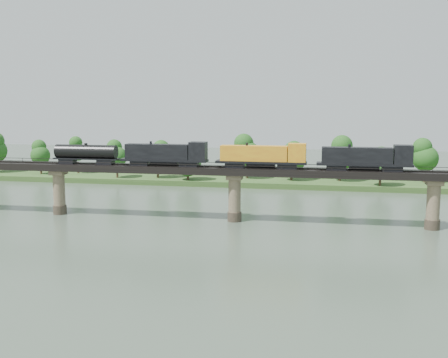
# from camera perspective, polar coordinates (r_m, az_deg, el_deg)

# --- Properties ---
(ground) EXTENTS (400.00, 400.00, 0.00)m
(ground) POSITION_cam_1_polar(r_m,az_deg,el_deg) (91.17, -2.13, -8.35)
(ground) COLOR #39493A
(ground) RESTS_ON ground
(far_bank) EXTENTS (300.00, 24.00, 1.60)m
(far_bank) POSITION_cam_1_polar(r_m,az_deg,el_deg) (173.11, 4.13, -0.11)
(far_bank) COLOR #2E4D1F
(far_bank) RESTS_ON ground
(bridge) EXTENTS (236.00, 30.00, 11.50)m
(bridge) POSITION_cam_1_polar(r_m,az_deg,el_deg) (118.59, 1.08, -1.72)
(bridge) COLOR #473A2D
(bridge) RESTS_ON ground
(bridge_superstructure) EXTENTS (220.00, 4.90, 0.75)m
(bridge_superstructure) POSITION_cam_1_polar(r_m,az_deg,el_deg) (117.65, 1.09, 1.32)
(bridge_superstructure) COLOR black
(bridge_superstructure) RESTS_ON bridge
(far_treeline) EXTENTS (289.06, 17.54, 13.60)m
(far_treeline) POSITION_cam_1_polar(r_m,az_deg,el_deg) (168.84, 1.21, 2.44)
(far_treeline) COLOR #382619
(far_treeline) RESTS_ON far_bank
(freight_train) EXTENTS (76.45, 2.98, 5.26)m
(freight_train) POSITION_cam_1_polar(r_m,az_deg,el_deg) (117.61, 0.50, 2.40)
(freight_train) COLOR black
(freight_train) RESTS_ON bridge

